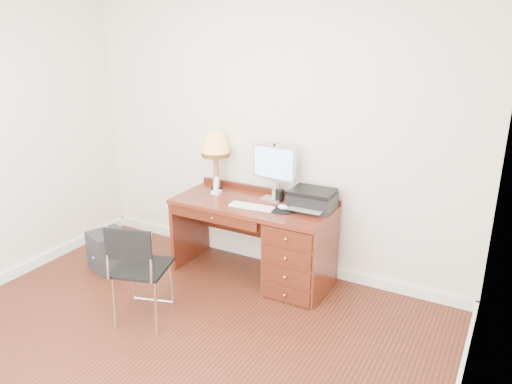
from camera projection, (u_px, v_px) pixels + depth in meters
The scene contains 12 objects.
ground at pixel (162, 354), 3.71m from camera, with size 4.00×4.00×0.00m, color #38160C.
room_shell at pixel (209, 308), 4.21m from camera, with size 4.00×4.00×4.00m.
desk at pixel (284, 243), 4.59m from camera, with size 1.50×0.67×0.75m.
monitor at pixel (274, 166), 4.61m from camera, with size 0.45×0.16×0.51m.
keyboard at pixel (252, 206), 4.50m from camera, with size 0.41×0.12×0.02m, color white.
mouse_pad at pixel (283, 208), 4.44m from camera, with size 0.25×0.25×0.05m.
printer at pixel (312, 199), 4.45m from camera, with size 0.41×0.32×0.18m.
leg_lamp at pixel (216, 148), 4.85m from camera, with size 0.28×0.28×0.57m.
phone at pixel (216, 189), 4.83m from camera, with size 0.08×0.08×0.17m.
pen_cup at pixel (280, 195), 4.65m from camera, with size 0.09×0.09×0.11m, color black.
chair at pixel (135, 263), 3.94m from camera, with size 0.52×0.52×0.88m.
equipment_box at pixel (109, 250), 4.94m from camera, with size 0.33×0.33×0.38m, color black.
Camera 1 is at (2.11, -2.39, 2.35)m, focal length 35.00 mm.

